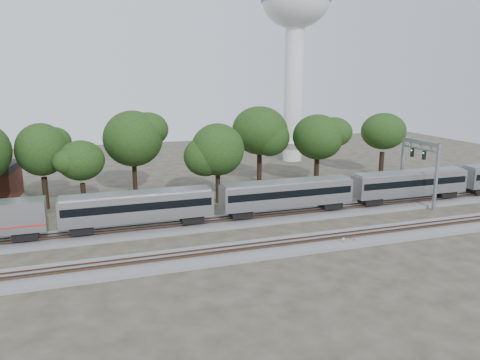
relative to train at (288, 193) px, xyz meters
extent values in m
plane|color=#383328|center=(-4.78, -6.00, -3.18)|extent=(160.00, 160.00, 0.00)
cube|color=slate|center=(-4.78, 0.00, -2.98)|extent=(160.00, 5.00, 0.40)
cube|color=brown|center=(-4.78, -0.72, -2.52)|extent=(160.00, 0.08, 0.15)
cube|color=brown|center=(-4.78, 0.72, -2.52)|extent=(160.00, 0.08, 0.15)
cube|color=slate|center=(-4.78, -10.00, -2.98)|extent=(160.00, 5.00, 0.40)
cube|color=brown|center=(-4.78, -10.72, -2.52)|extent=(160.00, 0.08, 0.15)
cube|color=brown|center=(-4.78, -9.28, -2.52)|extent=(160.00, 0.08, 0.15)
cube|color=black|center=(-30.62, 0.00, -2.00)|extent=(2.57, 2.17, 0.89)
cube|color=#B2B4B9|center=(-18.71, 0.00, -0.08)|extent=(17.18, 2.96, 2.96)
cube|color=black|center=(-18.71, 0.00, 0.22)|extent=(16.59, 3.01, 0.89)
cube|color=gray|center=(-18.71, 0.00, 1.45)|extent=(16.79, 2.37, 0.35)
cube|color=black|center=(-24.94, 0.00, -2.00)|extent=(2.57, 2.17, 0.89)
cube|color=black|center=(-12.49, 0.00, -2.00)|extent=(2.57, 2.17, 0.89)
cube|color=#B2B4B9|center=(-0.14, 0.00, -0.08)|extent=(17.18, 2.96, 2.96)
cube|color=black|center=(-0.14, 0.00, 0.22)|extent=(16.59, 3.01, 0.89)
cube|color=gray|center=(-0.14, 0.00, 1.45)|extent=(16.79, 2.37, 0.35)
cube|color=black|center=(-6.36, 0.00, -2.00)|extent=(2.57, 2.17, 0.89)
cube|color=black|center=(6.08, 0.00, -2.00)|extent=(2.57, 2.17, 0.89)
cube|color=#B2B4B9|center=(18.44, 0.00, -0.08)|extent=(17.18, 2.96, 2.96)
cube|color=black|center=(18.44, 0.00, 0.22)|extent=(16.59, 3.01, 0.89)
cube|color=gray|center=(18.44, 0.00, 1.45)|extent=(16.79, 2.37, 0.35)
cube|color=black|center=(12.22, 0.00, -2.00)|extent=(2.57, 2.17, 0.89)
cube|color=black|center=(24.66, 0.00, -2.00)|extent=(2.57, 2.17, 0.89)
cube|color=black|center=(30.79, 0.00, -2.00)|extent=(2.57, 2.17, 0.89)
cylinder|color=#512D19|center=(2.63, -11.33, -2.71)|extent=(0.06, 0.06, 0.93)
cylinder|color=#A91E0C|center=(2.63, -11.33, -2.30)|extent=(0.32, 0.13, 0.33)
cylinder|color=#512D19|center=(1.30, -11.37, -2.77)|extent=(0.05, 0.05, 0.81)
cylinder|color=silver|center=(1.30, -11.37, -2.41)|extent=(0.29, 0.08, 0.29)
cube|color=#512D19|center=(1.45, -11.54, -3.03)|extent=(0.50, 0.30, 0.30)
cylinder|color=silver|center=(17.91, 37.23, 10.58)|extent=(3.93, 3.93, 27.52)
cone|color=silver|center=(17.91, 37.23, -1.21)|extent=(6.29, 6.29, 3.93)
cube|color=gray|center=(19.77, -3.52, 1.35)|extent=(0.35, 0.35, 9.05)
cube|color=gray|center=(19.77, 3.52, 1.35)|extent=(0.35, 0.35, 9.05)
cube|color=gray|center=(19.77, 0.00, 5.57)|extent=(0.40, 7.44, 0.60)
cube|color=gray|center=(19.77, 0.00, 4.66)|extent=(0.25, 7.44, 0.25)
cube|color=black|center=(19.47, -1.21, 3.96)|extent=(0.25, 0.50, 1.21)
cube|color=black|center=(19.47, 1.21, 3.96)|extent=(0.25, 0.50, 1.21)
cylinder|color=black|center=(-29.40, 14.12, -1.00)|extent=(0.70, 0.70, 4.37)
ellipsoid|color=#163411|center=(-29.40, 14.12, 4.93)|extent=(8.23, 8.23, 7.00)
cylinder|color=black|center=(-24.56, 12.04, -1.37)|extent=(0.70, 0.70, 3.62)
ellipsoid|color=#163411|center=(-24.56, 12.04, 3.54)|extent=(6.82, 6.82, 5.80)
cylinder|color=black|center=(-17.20, 16.83, -0.83)|extent=(0.70, 0.70, 4.69)
ellipsoid|color=#163411|center=(-17.20, 16.83, 5.54)|extent=(8.85, 8.85, 7.52)
cylinder|color=black|center=(-6.48, 9.55, -1.12)|extent=(0.70, 0.70, 4.11)
ellipsoid|color=#163411|center=(-6.48, 9.55, 4.46)|extent=(7.76, 7.76, 6.59)
cylinder|color=black|center=(3.80, 20.00, -0.82)|extent=(0.70, 0.70, 4.71)
ellipsoid|color=#163411|center=(3.80, 20.00, 5.58)|extent=(8.89, 8.89, 7.56)
cylinder|color=black|center=(12.32, 15.67, -1.06)|extent=(0.70, 0.70, 4.23)
ellipsoid|color=#163411|center=(12.32, 15.67, 4.67)|extent=(7.97, 7.97, 6.78)
cylinder|color=black|center=(26.26, 17.49, -1.00)|extent=(0.70, 0.70, 4.35)
ellipsoid|color=#163411|center=(26.26, 17.49, 4.90)|extent=(8.20, 8.20, 6.97)
camera|label=1|loc=(-24.14, -52.27, 14.51)|focal=35.00mm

